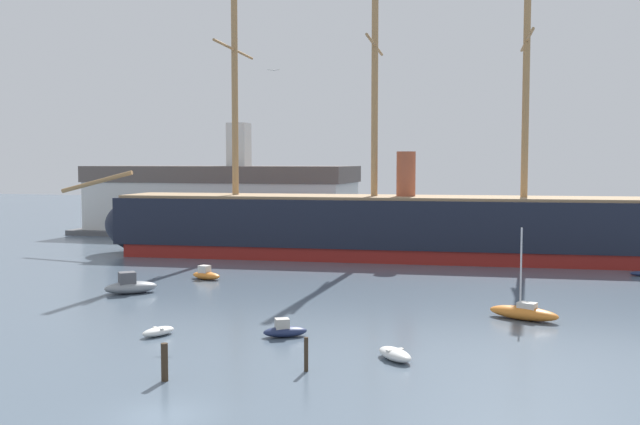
{
  "coord_description": "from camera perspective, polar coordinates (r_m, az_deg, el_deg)",
  "views": [
    {
      "loc": [
        15.67,
        -29.73,
        11.76
      ],
      "look_at": [
        -2.43,
        37.09,
        6.95
      ],
      "focal_mm": 40.59,
      "sensor_mm": 36.0,
      "label": 1
    }
  ],
  "objects": [
    {
      "name": "ground_plane",
      "position": [
        35.6,
        -12.37,
        -15.41
      ],
      "size": [
        400.0,
        400.0,
        0.0
      ],
      "primitive_type": "plane",
      "color": "#4C5B6B"
    },
    {
      "name": "tall_ship",
      "position": [
        88.69,
        4.28,
        -1.03
      ],
      "size": [
        77.28,
        17.85,
        37.15
      ],
      "color": "maroon",
      "rests_on": "ground"
    },
    {
      "name": "mooring_piling_left_pair",
      "position": [
        40.53,
        -12.16,
        -11.46
      ],
      "size": [
        0.38,
        0.38,
        2.07
      ],
      "primitive_type": "cylinder",
      "color": "#382B1E",
      "rests_on": "ground"
    },
    {
      "name": "motorboat_near_centre",
      "position": [
        49.45,
        -2.8,
        -9.26
      ],
      "size": [
        3.22,
        2.51,
        1.26
      ],
      "color": "#1E284C",
      "rests_on": "ground"
    },
    {
      "name": "dinghy_far_left",
      "position": [
        95.12,
        -10.78,
        -3.02
      ],
      "size": [
        2.54,
        1.31,
        0.58
      ],
      "color": "#7FB2D6",
      "rests_on": "ground"
    },
    {
      "name": "motorboat_mid_left",
      "position": [
        67.39,
        -14.73,
        -5.62
      ],
      "size": [
        4.81,
        4.5,
        1.96
      ],
      "color": "gray",
      "rests_on": "ground"
    },
    {
      "name": "seagull_in_flight",
      "position": [
        62.65,
        -3.68,
        11.14
      ],
      "size": [
        1.08,
        0.41,
        0.13
      ],
      "color": "silver"
    },
    {
      "name": "sailboat_mid_right",
      "position": [
        56.62,
        15.77,
        -7.56
      ],
      "size": [
        5.52,
        3.46,
        6.92
      ],
      "color": "orange",
      "rests_on": "ground"
    },
    {
      "name": "dinghy_foreground_left",
      "position": [
        50.91,
        -12.63,
        -9.13
      ],
      "size": [
        2.06,
        2.75,
        0.6
      ],
      "color": "silver",
      "rests_on": "ground"
    },
    {
      "name": "dockside_warehouse_left",
      "position": [
        120.32,
        -7.71,
        1.0
      ],
      "size": [
        46.83,
        18.68,
        18.17
      ],
      "color": "#565659",
      "rests_on": "ground"
    },
    {
      "name": "mooring_piling_nearest",
      "position": [
        41.43,
        -1.1,
        -11.12
      ],
      "size": [
        0.24,
        0.24,
        1.95
      ],
      "primitive_type": "cylinder",
      "color": "#382B1E",
      "rests_on": "ground"
    },
    {
      "name": "motorboat_alongside_bow",
      "position": [
        73.89,
        -8.98,
        -4.85
      ],
      "size": [
        3.58,
        2.3,
        1.39
      ],
      "color": "orange",
      "rests_on": "ground"
    },
    {
      "name": "dinghy_foreground_right",
      "position": [
        44.06,
        5.92,
        -11.05
      ],
      "size": [
        2.92,
        3.09,
        0.7
      ],
      "color": "silver",
      "rests_on": "ground"
    }
  ]
}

